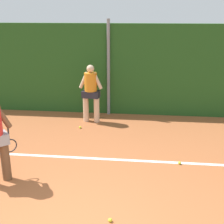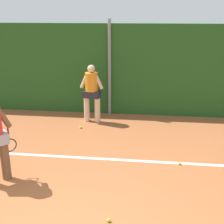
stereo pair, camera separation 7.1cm
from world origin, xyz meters
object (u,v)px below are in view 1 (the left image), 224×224
Objects in this scene: tennis_ball_3 at (110,220)px; tennis_ball_5 at (180,163)px; tennis_ball_2 at (80,127)px; player_backcourt_far at (91,90)px.

tennis_ball_3 is 2.45m from tennis_ball_5.
tennis_ball_2 is 4.17m from tennis_ball_3.
tennis_ball_2 is 1.00× the size of tennis_ball_3.
tennis_ball_3 is at bearing -71.38° from tennis_ball_2.
player_backcourt_far is at bearing 103.66° from tennis_ball_3.
player_backcourt_far is 3.59m from tennis_ball_5.
tennis_ball_5 is at bearing -38.72° from player_backcourt_far.
player_backcourt_far is 26.23× the size of tennis_ball_5.
tennis_ball_3 is (1.33, -3.95, 0.00)m from tennis_ball_2.
player_backcourt_far is at bearing 70.19° from tennis_ball_2.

